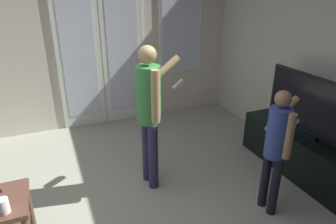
{
  "coord_description": "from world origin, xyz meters",
  "views": [
    {
      "loc": [
        -0.07,
        -2.12,
        2.02
      ],
      "look_at": [
        0.84,
        0.03,
        1.03
      ],
      "focal_mm": 32.13,
      "sensor_mm": 36.0,
      "label": 1
    }
  ],
  "objects_px": {
    "person_adult": "(150,106)",
    "cup_near_edge": "(3,206)",
    "tv_stand": "(300,152)",
    "flat_screen_tv": "(309,105)",
    "person_child": "(277,143)"
  },
  "relations": [
    {
      "from": "person_adult",
      "to": "cup_near_edge",
      "type": "xyz_separation_m",
      "value": [
        -1.34,
        -0.57,
        -0.36
      ]
    },
    {
      "from": "tv_stand",
      "to": "person_adult",
      "type": "bearing_deg",
      "value": 164.63
    },
    {
      "from": "person_adult",
      "to": "cup_near_edge",
      "type": "relative_size",
      "value": 12.79
    },
    {
      "from": "cup_near_edge",
      "to": "flat_screen_tv",
      "type": "bearing_deg",
      "value": 2.25
    },
    {
      "from": "flat_screen_tv",
      "to": "cup_near_edge",
      "type": "distance_m",
      "value": 3.0
    },
    {
      "from": "flat_screen_tv",
      "to": "cup_near_edge",
      "type": "relative_size",
      "value": 9.44
    },
    {
      "from": "flat_screen_tv",
      "to": "person_adult",
      "type": "relative_size",
      "value": 0.74
    },
    {
      "from": "flat_screen_tv",
      "to": "person_adult",
      "type": "bearing_deg",
      "value": 164.74
    },
    {
      "from": "tv_stand",
      "to": "person_adult",
      "type": "height_order",
      "value": "person_adult"
    },
    {
      "from": "person_child",
      "to": "cup_near_edge",
      "type": "relative_size",
      "value": 10.3
    },
    {
      "from": "flat_screen_tv",
      "to": "person_child",
      "type": "height_order",
      "value": "person_child"
    },
    {
      "from": "person_child",
      "to": "tv_stand",
      "type": "bearing_deg",
      "value": 27.04
    },
    {
      "from": "tv_stand",
      "to": "cup_near_edge",
      "type": "bearing_deg",
      "value": -177.82
    },
    {
      "from": "person_adult",
      "to": "person_child",
      "type": "bearing_deg",
      "value": -43.19
    },
    {
      "from": "tv_stand",
      "to": "flat_screen_tv",
      "type": "distance_m",
      "value": 0.58
    }
  ]
}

